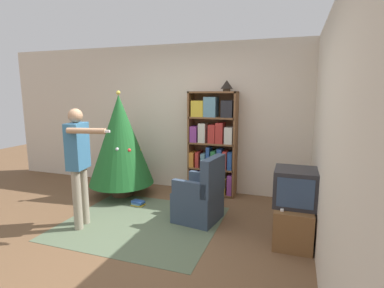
% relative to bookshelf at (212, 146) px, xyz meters
% --- Properties ---
extents(ground_plane, '(14.00, 14.00, 0.00)m').
position_rel_bookshelf_xyz_m(ground_plane, '(-0.37, -1.93, -0.86)').
color(ground_plane, brown).
extents(wall_back, '(8.00, 0.10, 2.60)m').
position_rel_bookshelf_xyz_m(wall_back, '(-0.37, 0.23, 0.44)').
color(wall_back, beige).
rests_on(wall_back, ground_plane).
extents(wall_right, '(0.10, 8.00, 2.60)m').
position_rel_bookshelf_xyz_m(wall_right, '(1.64, -1.93, 0.44)').
color(wall_right, beige).
rests_on(wall_right, ground_plane).
extents(area_rug, '(2.06, 1.82, 0.01)m').
position_rel_bookshelf_xyz_m(area_rug, '(-0.60, -1.45, -0.86)').
color(area_rug, '#56664C').
rests_on(area_rug, ground_plane).
extents(bookshelf, '(0.82, 0.30, 1.78)m').
position_rel_bookshelf_xyz_m(bookshelf, '(0.00, 0.00, 0.00)').
color(bookshelf, brown).
rests_on(bookshelf, ground_plane).
extents(tv_stand, '(0.43, 0.70, 0.46)m').
position_rel_bookshelf_xyz_m(tv_stand, '(1.36, -1.31, -0.63)').
color(tv_stand, brown).
rests_on(tv_stand, ground_plane).
extents(television, '(0.48, 0.48, 0.43)m').
position_rel_bookshelf_xyz_m(television, '(1.36, -1.31, -0.19)').
color(television, '#28282D').
rests_on(television, tv_stand).
extents(game_remote, '(0.04, 0.12, 0.02)m').
position_rel_bookshelf_xyz_m(game_remote, '(1.23, -1.52, -0.39)').
color(game_remote, white).
rests_on(game_remote, tv_stand).
extents(christmas_tree, '(1.09, 1.09, 1.79)m').
position_rel_bookshelf_xyz_m(christmas_tree, '(-1.46, -0.56, 0.10)').
color(christmas_tree, '#4C3323').
rests_on(christmas_tree, ground_plane).
extents(armchair, '(0.65, 0.64, 0.92)m').
position_rel_bookshelf_xyz_m(armchair, '(0.14, -1.11, -0.54)').
color(armchair, '#334256').
rests_on(armchair, ground_plane).
extents(standing_person, '(0.68, 0.46, 1.56)m').
position_rel_bookshelf_xyz_m(standing_person, '(-1.29, -1.80, 0.06)').
color(standing_person, '#9E937F').
rests_on(standing_person, ground_plane).
extents(table_lamp, '(0.20, 0.20, 0.18)m').
position_rel_bookshelf_xyz_m(table_lamp, '(0.23, 0.01, 1.02)').
color(table_lamp, '#473828').
rests_on(table_lamp, bookshelf).
extents(book_pile_near_tree, '(0.22, 0.16, 0.08)m').
position_rel_bookshelf_xyz_m(book_pile_near_tree, '(-0.96, -0.91, -0.82)').
color(book_pile_near_tree, gold).
rests_on(book_pile_near_tree, ground_plane).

